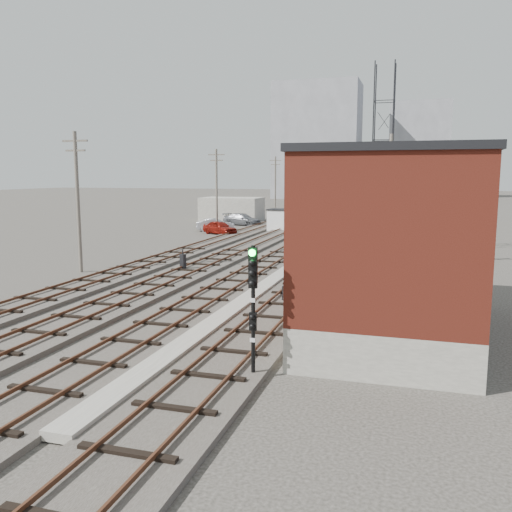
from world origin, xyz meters
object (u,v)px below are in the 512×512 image
at_px(car_red, 220,228).
at_px(car_grey, 242,219).
at_px(signal_mast, 253,301).
at_px(site_trailer, 294,220).
at_px(car_silver, 216,225).
at_px(switch_stand, 183,262).

bearing_deg(car_red, car_grey, 34.76).
relative_size(signal_mast, site_trailer, 0.69).
height_order(car_red, car_silver, car_red).
bearing_deg(site_trailer, switch_stand, -88.44).
bearing_deg(signal_mast, car_grey, 108.48).
bearing_deg(switch_stand, car_silver, 119.37).
bearing_deg(car_red, car_silver, 58.07).
relative_size(switch_stand, car_silver, 0.32).
relative_size(site_trailer, car_red, 1.43).
xyz_separation_m(site_trailer, car_red, (-6.84, -5.44, -0.52)).
xyz_separation_m(site_trailer, car_grey, (-7.78, 5.13, -0.50)).
xyz_separation_m(switch_stand, car_silver, (-7.10, 24.61, 0.06)).
xyz_separation_m(signal_mast, switch_stand, (-9.89, 16.69, -1.83)).
distance_m(signal_mast, car_grey, 51.65).
xyz_separation_m(switch_stand, car_grey, (-6.47, 32.27, 0.09)).
height_order(signal_mast, car_grey, signal_mast).
height_order(car_silver, car_grey, car_grey).
xyz_separation_m(signal_mast, car_silver, (-16.99, 41.31, -1.77)).
bearing_deg(car_silver, site_trailer, -93.86).
relative_size(switch_stand, car_red, 0.32).
distance_m(site_trailer, car_red, 8.75).
height_order(car_red, car_grey, car_grey).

